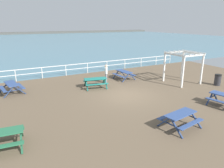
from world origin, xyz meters
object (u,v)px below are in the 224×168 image
at_px(picnic_table_mid_centre, 95,81).
at_px(picnic_table_near_right, 0,136).
at_px(picnic_table_far_right, 180,117).
at_px(visitor, 106,73).
at_px(picnic_table_seaward, 12,86).
at_px(picnic_table_near_left, 124,73).
at_px(lattice_pergola, 183,60).
at_px(litter_bin, 218,80).

bearing_deg(picnic_table_mid_centre, picnic_table_near_right, -127.93).
bearing_deg(picnic_table_far_right, visitor, 79.89).
distance_m(picnic_table_mid_centre, picnic_table_seaward, 6.32).
xyz_separation_m(picnic_table_far_right, visitor, (0.24, 8.80, 0.36)).
bearing_deg(picnic_table_near_left, picnic_table_seaward, 82.01).
xyz_separation_m(picnic_table_mid_centre, lattice_pergola, (7.30, -2.24, 1.41)).
distance_m(visitor, lattice_pergola, 6.74).
height_order(picnic_table_near_right, lattice_pergola, lattice_pergola).
bearing_deg(lattice_pergola, picnic_table_near_right, -164.79).
height_order(picnic_table_far_right, litter_bin, litter_bin).
xyz_separation_m(picnic_table_near_right, lattice_pergola, (14.17, 3.67, 1.41)).
xyz_separation_m(picnic_table_far_right, lattice_pergola, (6.21, 5.85, 1.41)).
height_order(picnic_table_near_right, visitor, visitor).
distance_m(lattice_pergola, litter_bin, 3.26).
xyz_separation_m(picnic_table_near_left, litter_bin, (5.95, -5.40, -0.10)).
bearing_deg(picnic_table_near_left, picnic_table_near_right, 119.72).
bearing_deg(picnic_table_far_right, picnic_table_seaward, 117.78).
relative_size(picnic_table_near_right, picnic_table_mid_centre, 0.95).
bearing_deg(picnic_table_near_left, picnic_table_far_right, 161.21).
xyz_separation_m(picnic_table_near_right, visitor, (8.19, 6.62, 0.36)).
bearing_deg(lattice_pergola, picnic_table_near_left, 139.89).
relative_size(picnic_table_seaward, litter_bin, 2.13).
xyz_separation_m(picnic_table_seaward, visitor, (7.42, -0.96, 0.36)).
relative_size(picnic_table_near_left, picnic_table_mid_centre, 0.93).
bearing_deg(picnic_table_near_right, picnic_table_seaward, 90.16).
xyz_separation_m(picnic_table_near_right, litter_bin, (16.21, 1.64, -0.10)).
height_order(picnic_table_near_left, picnic_table_far_right, same).
height_order(picnic_table_near_left, picnic_table_mid_centre, same).
bearing_deg(picnic_table_seaward, visitor, -106.87).
relative_size(picnic_table_mid_centre, picnic_table_seaward, 1.02).
bearing_deg(picnic_table_far_right, picnic_table_mid_centre, 89.10).
bearing_deg(visitor, picnic_table_near_left, 42.10).
height_order(picnic_table_near_left, litter_bin, litter_bin).
height_order(picnic_table_mid_centre, picnic_table_far_right, same).
distance_m(picnic_table_near_left, picnic_table_seaward, 9.50).
bearing_deg(visitor, picnic_table_near_right, -110.57).
relative_size(picnic_table_near_left, picnic_table_near_right, 0.99).
distance_m(picnic_table_far_right, litter_bin, 9.10).
bearing_deg(picnic_table_seaward, lattice_pergola, -115.74).
bearing_deg(picnic_table_near_right, visitor, 44.91).
bearing_deg(litter_bin, picnic_table_mid_centre, 155.43).
xyz_separation_m(picnic_table_far_right, picnic_table_seaward, (-7.18, 9.76, 0.00)).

